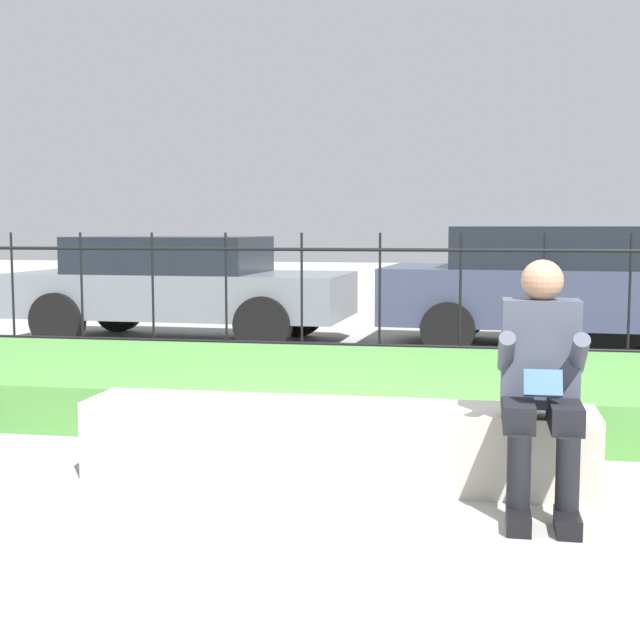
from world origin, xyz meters
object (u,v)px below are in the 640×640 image
Objects in this scene: person_seated_reader at (541,375)px; car_parked_center at (570,285)px; stone_bench at (335,447)px; car_parked_left at (180,285)px.

car_parked_center is at bearing 83.45° from person_seated_reader.
stone_bench is 6.27m from car_parked_left.
stone_bench is 0.64× the size of car_parked_center.
stone_bench is at bearing 165.81° from person_seated_reader.
person_seated_reader is at bearing -53.88° from car_parked_left.
stone_bench is 0.68× the size of car_parked_left.
car_parked_center is (4.58, 0.11, 0.05)m from car_parked_left.
car_parked_center reaches higher than car_parked_left.
stone_bench is at bearing -103.10° from car_parked_center.
car_parked_left reaches higher than stone_bench.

